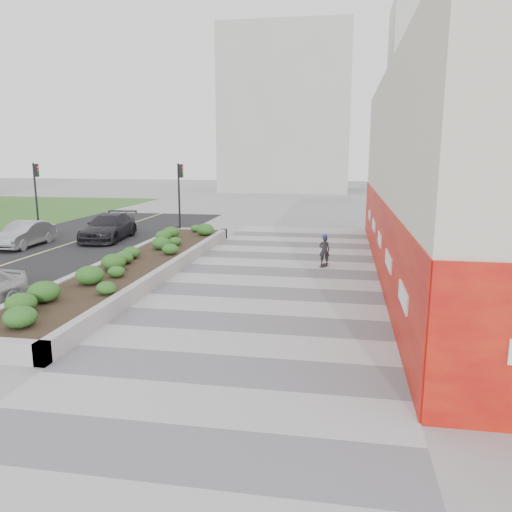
# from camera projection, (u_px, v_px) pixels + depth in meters

# --- Properties ---
(ground) EXTENTS (160.00, 160.00, 0.00)m
(ground) POSITION_uv_depth(u_px,v_px,m) (237.00, 347.00, 12.50)
(ground) COLOR gray
(ground) RESTS_ON ground
(walkway) EXTENTS (8.00, 36.00, 0.01)m
(walkway) POSITION_uv_depth(u_px,v_px,m) (257.00, 310.00, 15.39)
(walkway) COLOR #A8A8AD
(walkway) RESTS_ON ground
(building) EXTENTS (6.04, 24.08, 8.00)m
(building) POSITION_uv_depth(u_px,v_px,m) (462.00, 174.00, 19.19)
(building) COLOR beige
(building) RESTS_ON ground
(planter) EXTENTS (3.00, 18.00, 0.90)m
(planter) POSITION_uv_depth(u_px,v_px,m) (140.00, 263.00, 20.09)
(planter) COLOR #9E9EA0
(planter) RESTS_ON ground
(traffic_signal_near) EXTENTS (0.33, 0.28, 4.20)m
(traffic_signal_near) POSITION_uv_depth(u_px,v_px,m) (180.00, 188.00, 30.05)
(traffic_signal_near) COLOR black
(traffic_signal_near) RESTS_ON ground
(traffic_signal_far) EXTENTS (0.33, 0.28, 4.20)m
(traffic_signal_far) POSITION_uv_depth(u_px,v_px,m) (36.00, 186.00, 31.11)
(traffic_signal_far) COLOR black
(traffic_signal_far) RESTS_ON ground
(distant_bldg_north_l) EXTENTS (16.00, 12.00, 20.00)m
(distant_bldg_north_l) POSITION_uv_depth(u_px,v_px,m) (287.00, 113.00, 64.42)
(distant_bldg_north_l) COLOR #ADAAA3
(distant_bldg_north_l) RESTS_ON ground
(distant_bldg_north_r) EXTENTS (14.00, 10.00, 24.00)m
(distant_bldg_north_r) POSITION_uv_depth(u_px,v_px,m) (443.00, 98.00, 65.48)
(distant_bldg_north_r) COLOR #ADAAA3
(distant_bldg_north_r) RESTS_ON ground
(manhole_cover) EXTENTS (0.44, 0.44, 0.01)m
(manhole_cover) POSITION_uv_depth(u_px,v_px,m) (273.00, 311.00, 15.31)
(manhole_cover) COLOR #595654
(manhole_cover) RESTS_ON ground
(skateboarder) EXTENTS (0.48, 0.75, 1.40)m
(skateboarder) POSITION_uv_depth(u_px,v_px,m) (324.00, 250.00, 21.30)
(skateboarder) COLOR beige
(skateboarder) RESTS_ON ground
(car_silver) EXTENTS (1.48, 3.99, 1.30)m
(car_silver) POSITION_uv_depth(u_px,v_px,m) (24.00, 234.00, 25.88)
(car_silver) COLOR #9A9CA1
(car_silver) RESTS_ON ground
(car_dark) EXTENTS (2.45, 5.15, 1.45)m
(car_dark) POSITION_uv_depth(u_px,v_px,m) (109.00, 227.00, 27.97)
(car_dark) COLOR black
(car_dark) RESTS_ON ground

